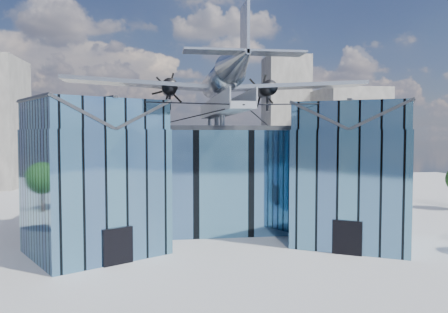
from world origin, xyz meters
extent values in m
plane|color=gray|center=(0.00, 0.00, 0.00)|extent=(120.00, 120.00, 0.00)
cube|color=teal|center=(0.00, 9.00, 4.75)|extent=(28.00, 14.00, 9.50)
cube|color=#282B30|center=(0.00, 9.00, 9.70)|extent=(28.00, 14.00, 0.40)
cube|color=teal|center=(-10.50, -1.00, 4.75)|extent=(11.79, 11.43, 9.50)
cube|color=teal|center=(-10.50, -1.00, 10.60)|extent=(11.56, 11.20, 2.20)
cube|color=#282B30|center=(-12.45, -2.12, 10.60)|extent=(7.98, 9.23, 2.40)
cube|color=#282B30|center=(-8.55, 0.12, 10.60)|extent=(7.98, 9.23, 2.40)
cube|color=#282B30|center=(-10.50, -1.00, 11.75)|extent=(4.30, 7.10, 0.18)
cube|color=black|center=(-8.48, -4.51, 1.30)|extent=(2.03, 1.32, 2.60)
cube|color=black|center=(-6.60, 1.25, 4.75)|extent=(0.34, 0.34, 9.50)
cube|color=teal|center=(10.50, -1.00, 4.75)|extent=(11.79, 11.43, 9.50)
cube|color=teal|center=(10.50, -1.00, 10.60)|extent=(11.56, 11.20, 2.20)
cube|color=#282B30|center=(8.55, 0.12, 10.60)|extent=(7.98, 9.23, 2.40)
cube|color=#282B30|center=(12.45, -2.12, 10.60)|extent=(7.98, 9.23, 2.40)
cube|color=#282B30|center=(10.50, -1.00, 11.75)|extent=(4.30, 7.10, 0.18)
cube|color=black|center=(8.48, -4.51, 1.30)|extent=(2.03, 1.32, 2.60)
cube|color=black|center=(6.60, 1.25, 4.75)|extent=(0.34, 0.34, 9.50)
cube|color=#959BA2|center=(0.00, 3.50, 11.10)|extent=(1.80, 21.00, 0.50)
cube|color=#959BA2|center=(-0.90, 3.50, 11.75)|extent=(0.08, 21.00, 1.10)
cube|color=#959BA2|center=(0.90, 3.50, 11.75)|extent=(0.08, 21.00, 1.10)
cylinder|color=#959BA2|center=(0.00, 13.00, 10.43)|extent=(0.44, 0.44, 1.35)
cylinder|color=#959BA2|center=(0.00, 7.00, 10.43)|extent=(0.44, 0.44, 1.35)
cylinder|color=#959BA2|center=(0.00, 3.00, 10.43)|extent=(0.44, 0.44, 1.35)
cylinder|color=#959BA2|center=(0.00, 4.00, 12.05)|extent=(0.70, 0.70, 1.40)
cylinder|color=black|center=(-5.25, -4.00, 11.40)|extent=(10.55, 6.08, 0.69)
cylinder|color=black|center=(5.25, -4.00, 11.40)|extent=(10.55, 6.08, 0.69)
cylinder|color=black|center=(-3.00, 1.50, 10.55)|extent=(6.09, 17.04, 1.19)
cylinder|color=black|center=(3.00, 1.50, 10.55)|extent=(6.09, 17.04, 1.19)
cylinder|color=#989CA3|center=(0.00, 4.00, 14.00)|extent=(2.50, 11.00, 2.50)
sphere|color=#989CA3|center=(0.00, 9.50, 14.00)|extent=(2.50, 2.50, 2.50)
cube|color=black|center=(0.00, 8.50, 14.69)|extent=(1.60, 1.40, 0.50)
cone|color=#989CA3|center=(0.00, -5.00, 14.30)|extent=(2.50, 7.00, 2.50)
cube|color=#989CA3|center=(0.00, -7.30, 15.90)|extent=(0.18, 2.40, 3.40)
cube|color=#989CA3|center=(0.00, -7.20, 14.50)|extent=(8.00, 1.80, 0.14)
cube|color=#989CA3|center=(-7.00, 5.00, 13.70)|extent=(14.00, 3.20, 1.08)
cylinder|color=black|center=(-4.60, 5.60, 13.45)|extent=(1.44, 3.20, 1.44)
cone|color=black|center=(-4.60, 7.40, 13.45)|extent=(0.70, 0.70, 0.70)
cube|color=black|center=(-4.60, 7.55, 13.45)|extent=(1.05, 0.06, 3.33)
cube|color=black|center=(-4.60, 7.55, 13.45)|extent=(2.53, 0.06, 2.53)
cube|color=black|center=(-4.60, 7.55, 13.45)|extent=(3.33, 0.06, 1.05)
cylinder|color=black|center=(-4.60, 5.00, 12.22)|extent=(0.24, 0.24, 1.75)
cube|color=#989CA3|center=(7.00, 5.00, 13.70)|extent=(14.00, 3.20, 1.08)
cylinder|color=black|center=(4.60, 5.60, 13.45)|extent=(1.44, 3.20, 1.44)
cone|color=black|center=(4.60, 7.40, 13.45)|extent=(0.70, 0.70, 0.70)
cube|color=black|center=(4.60, 7.55, 13.45)|extent=(1.05, 0.06, 3.33)
cube|color=black|center=(4.60, 7.55, 13.45)|extent=(2.53, 0.06, 2.53)
cube|color=black|center=(4.60, 7.55, 13.45)|extent=(3.33, 0.06, 1.05)
cylinder|color=black|center=(4.60, 5.00, 12.22)|extent=(0.24, 0.24, 1.75)
cube|color=gray|center=(32.00, 48.00, 9.00)|extent=(12.00, 14.00, 18.00)
cube|color=gray|center=(-20.00, 55.00, 7.00)|extent=(14.00, 10.00, 14.00)
cube|color=gray|center=(22.00, 58.00, 13.00)|extent=(9.00, 9.00, 26.00)
camera|label=1|loc=(-5.51, -35.45, 9.18)|focal=35.00mm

